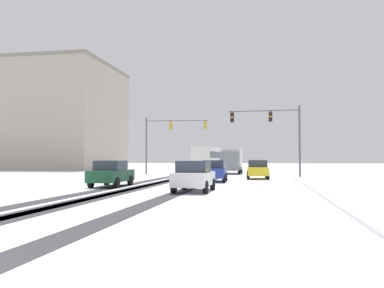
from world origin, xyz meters
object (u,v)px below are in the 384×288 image
(traffic_signal_far_left, at_px, (168,133))
(traffic_signal_near_right, at_px, (274,126))
(car_blue_second, at_px, (214,171))
(office_building_far_left_block, at_px, (38,118))
(car_white_fourth, at_px, (194,176))
(car_yellow_cab_lead, at_px, (258,169))
(bus_oncoming, at_px, (207,157))
(car_dark_green_third, at_px, (111,173))
(box_truck_delivery, at_px, (232,160))

(traffic_signal_far_left, bearing_deg, traffic_signal_near_right, -34.52)
(car_blue_second, bearing_deg, office_building_far_left_block, 135.84)
(traffic_signal_near_right, distance_m, car_white_fourth, 17.26)
(car_white_fourth, bearing_deg, car_blue_second, 90.52)
(car_yellow_cab_lead, relative_size, bus_oncoming, 0.38)
(car_dark_green_third, distance_m, box_truck_delivery, 24.44)
(car_dark_green_third, distance_m, car_white_fourth, 6.44)
(traffic_signal_far_left, relative_size, box_truck_delivery, 0.98)
(box_truck_delivery, bearing_deg, car_yellow_cab_lead, -75.42)
(car_yellow_cab_lead, xyz_separation_m, bus_oncoming, (-7.56, 22.94, 1.18))
(car_yellow_cab_lead, bearing_deg, car_white_fourth, -102.14)
(traffic_signal_near_right, bearing_deg, car_blue_second, -124.11)
(car_yellow_cab_lead, distance_m, bus_oncoming, 24.18)
(traffic_signal_far_left, distance_m, car_blue_second, 16.99)
(traffic_signal_near_right, bearing_deg, car_white_fourth, -105.65)
(bus_oncoming, distance_m, office_building_far_left_block, 31.85)
(car_blue_second, xyz_separation_m, box_truck_delivery, (-0.06, 17.29, 0.82))
(traffic_signal_far_left, distance_m, box_truck_delivery, 8.07)
(traffic_signal_near_right, relative_size, office_building_far_left_block, 0.24)
(traffic_signal_far_left, distance_m, car_white_fourth, 25.64)
(office_building_far_left_block, bearing_deg, car_yellow_cab_lead, -37.28)
(traffic_signal_near_right, relative_size, box_truck_delivery, 0.88)
(car_dark_green_third, bearing_deg, car_blue_second, 48.82)
(traffic_signal_far_left, bearing_deg, car_yellow_cab_lead, -44.14)
(car_yellow_cab_lead, distance_m, office_building_far_left_block, 48.52)
(car_yellow_cab_lead, relative_size, car_white_fourth, 1.01)
(car_dark_green_third, xyz_separation_m, office_building_far_left_block, (-29.26, 40.38, 7.97))
(traffic_signal_near_right, distance_m, bus_oncoming, 23.04)
(traffic_signal_near_right, relative_size, car_dark_green_third, 1.58)
(car_yellow_cab_lead, xyz_separation_m, box_truck_delivery, (-3.22, 12.38, 0.82))
(office_building_far_left_block, bearing_deg, car_white_fourth, -51.04)
(traffic_signal_far_left, relative_size, car_dark_green_third, 1.77)
(box_truck_delivery, bearing_deg, bus_oncoming, 112.34)
(car_blue_second, xyz_separation_m, car_white_fourth, (0.08, -9.37, 0.00))
(car_yellow_cab_lead, bearing_deg, car_blue_second, -122.72)
(traffic_signal_near_right, relative_size, car_blue_second, 1.56)
(traffic_signal_near_right, xyz_separation_m, bus_oncoming, (-9.02, 21.03, -2.67))
(bus_oncoming, bearing_deg, car_blue_second, -81.02)
(car_white_fourth, bearing_deg, traffic_signal_far_left, 106.57)
(traffic_signal_far_left, height_order, traffic_signal_near_right, same)
(traffic_signal_far_left, xyz_separation_m, bus_oncoming, (2.74, 12.94, -2.70))
(car_yellow_cab_lead, relative_size, office_building_far_left_block, 0.16)
(box_truck_delivery, distance_m, office_building_far_left_block, 39.27)
(car_white_fourth, distance_m, bus_oncoming, 37.52)
(car_blue_second, distance_m, car_dark_green_third, 8.60)
(car_blue_second, relative_size, car_dark_green_third, 1.01)
(car_white_fourth, bearing_deg, box_truck_delivery, 90.31)
(box_truck_delivery, xyz_separation_m, office_building_far_left_block, (-34.86, 16.61, 7.15))
(car_white_fourth, distance_m, office_building_far_left_block, 56.23)
(car_white_fourth, relative_size, bus_oncoming, 0.37)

